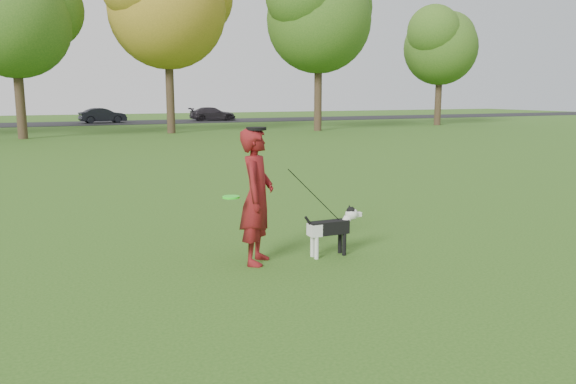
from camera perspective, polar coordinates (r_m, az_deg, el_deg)
name	(u,v)px	position (r m, az deg, el deg)	size (l,w,h in m)	color
ground	(299,262)	(8.01, 1.09, -7.09)	(120.00, 120.00, 0.00)	#285116
road	(83,123)	(47.11, -20.10, 6.56)	(120.00, 7.00, 0.02)	black
man	(257,197)	(7.76, -3.17, -0.46)	(0.69, 0.45, 1.89)	maroon
dog	(333,226)	(8.23, 4.60, -3.47)	(0.96, 0.19, 0.73)	black
car_mid	(103,115)	(47.21, -18.31, 7.39)	(1.24, 3.55, 1.17)	black
car_right	(212,114)	(48.94, -7.68, 7.87)	(1.60, 3.94, 1.14)	#262128
man_held_items	(309,192)	(7.97, 2.11, 0.04)	(1.80, 0.36, 1.42)	#2AFF20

